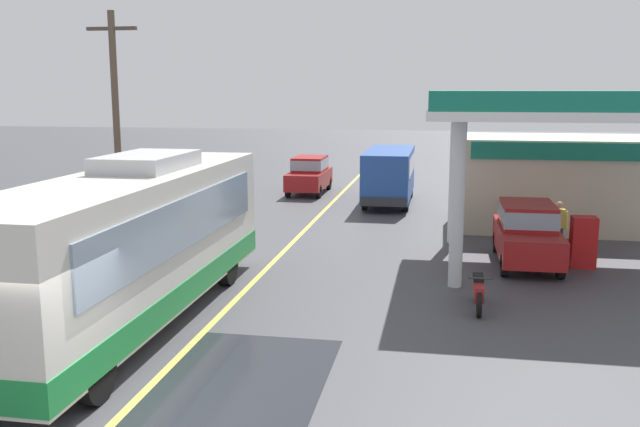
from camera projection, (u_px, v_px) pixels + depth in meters
ground at (326, 209)px, 30.22m from camera, size 120.00×120.00×0.00m
lane_divider_stripe at (304, 231)px, 25.38m from camera, size 0.16×50.00×0.01m
wet_puddle_patch at (231, 396)px, 11.75m from camera, size 3.01×5.84×0.01m
coach_bus_main at (132, 247)px, 15.16m from camera, size 2.60×11.04×3.69m
gas_station_roadside at (563, 163)px, 23.90m from camera, size 9.10×11.95×5.10m
car_at_pump at (527, 230)px, 20.51m from camera, size 1.70×4.20×1.82m
minibus_opposing_lane at (389, 171)px, 31.41m from camera, size 2.04×6.13×2.44m
motorcycle_parked_forecourt at (478, 291)px, 16.35m from camera, size 0.55×1.80×0.92m
pedestrian_near_pump at (558, 224)px, 21.88m from camera, size 0.55×0.22×1.66m
car_trailing_behind_bus at (309, 173)px, 34.64m from camera, size 1.70×4.20×1.82m
utility_pole_roadside at (116, 121)px, 24.05m from camera, size 1.80×0.24×7.78m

